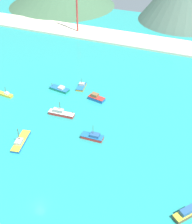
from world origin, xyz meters
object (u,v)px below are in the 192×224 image
(fishing_boat_2, at_px, (93,137))
(fishing_boat_10, at_px, (61,113))
(fishing_boat_1, at_px, (190,211))
(radio_tower, at_px, (77,1))
(fishing_boat_3, at_px, (21,141))
(fishing_boat_7, at_px, (96,98))
(fishing_boat_5, at_px, (60,89))
(fishing_boat_4, at_px, (6,94))
(fishing_boat_0, at_px, (81,86))

(fishing_boat_2, relative_size, fishing_boat_10, 0.77)
(fishing_boat_1, distance_m, radio_tower, 134.14)
(fishing_boat_3, xyz_separation_m, fishing_boat_10, (5.16, 19.39, 0.23))
(fishing_boat_7, bearing_deg, fishing_boat_10, -119.97)
(fishing_boat_3, xyz_separation_m, radio_tower, (-24.63, 97.96, 18.44))
(fishing_boat_10, distance_m, radio_tower, 85.98)
(radio_tower, bearing_deg, fishing_boat_5, -71.55)
(fishing_boat_2, relative_size, fishing_boat_4, 1.13)
(fishing_boat_1, xyz_separation_m, fishing_boat_3, (-57.32, 6.66, -0.27))
(fishing_boat_0, bearing_deg, fishing_boat_2, -58.73)
(fishing_boat_10, bearing_deg, fishing_boat_5, 119.23)
(fishing_boat_10, bearing_deg, fishing_boat_1, -26.54)
(fishing_boat_3, bearing_deg, fishing_boat_2, 27.89)
(fishing_boat_0, relative_size, fishing_boat_1, 0.74)
(fishing_boat_5, distance_m, fishing_boat_10, 18.12)
(fishing_boat_2, distance_m, fishing_boat_7, 24.11)
(fishing_boat_3, height_order, fishing_boat_7, fishing_boat_3)
(fishing_boat_2, xyz_separation_m, radio_tower, (-46.45, 86.41, 18.31))
(fishing_boat_2, distance_m, fishing_boat_10, 18.41)
(fishing_boat_3, distance_m, fishing_boat_7, 36.92)
(fishing_boat_4, distance_m, radio_tower, 77.65)
(fishing_boat_5, bearing_deg, fishing_boat_4, -146.26)
(fishing_boat_0, relative_size, fishing_boat_4, 1.02)
(fishing_boat_4, bearing_deg, fishing_boat_5, 33.74)
(fishing_boat_5, xyz_separation_m, fishing_boat_10, (8.85, -15.81, 0.27))
(fishing_boat_0, xyz_separation_m, radio_tower, (-28.64, 57.08, 18.58))
(fishing_boat_2, bearing_deg, radio_tower, 118.26)
(fishing_boat_0, bearing_deg, fishing_boat_3, -95.60)
(fishing_boat_1, xyz_separation_m, fishing_boat_7, (-43.58, 40.93, 0.04))
(fishing_boat_3, bearing_deg, radio_tower, 104.11)
(fishing_boat_1, bearing_deg, fishing_boat_0, 138.27)
(fishing_boat_5, distance_m, fishing_boat_7, 17.46)
(fishing_boat_0, xyz_separation_m, fishing_boat_5, (-7.69, -5.69, 0.10))
(fishing_boat_10, bearing_deg, fishing_boat_2, -25.19)
(fishing_boat_3, relative_size, fishing_boat_7, 1.56)
(fishing_boat_3, relative_size, fishing_boat_4, 1.63)
(fishing_boat_0, xyz_separation_m, fishing_boat_2, (17.82, -29.34, 0.26))
(fishing_boat_0, xyz_separation_m, fishing_boat_10, (1.16, -21.50, 0.37))
(fishing_boat_10, relative_size, radio_tower, 0.27)
(radio_tower, bearing_deg, fishing_boat_1, -51.93)
(radio_tower, bearing_deg, fishing_boat_10, -69.24)
(fishing_boat_4, height_order, fishing_boat_5, fishing_boat_4)
(fishing_boat_1, xyz_separation_m, fishing_boat_5, (-61.01, 41.86, -0.30))
(fishing_boat_2, distance_m, radio_tower, 99.80)
(fishing_boat_3, height_order, fishing_boat_5, fishing_boat_3)
(fishing_boat_4, bearing_deg, fishing_boat_1, -20.10)
(fishing_boat_4, bearing_deg, fishing_boat_2, -13.94)
(fishing_boat_7, xyz_separation_m, radio_tower, (-38.37, 63.70, 18.14))
(fishing_boat_0, bearing_deg, fishing_boat_7, -34.20)
(fishing_boat_1, distance_m, fishing_boat_5, 73.99)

